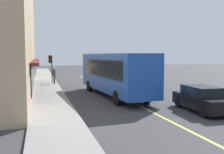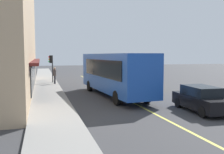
{
  "view_description": "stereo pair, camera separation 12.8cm",
  "coord_description": "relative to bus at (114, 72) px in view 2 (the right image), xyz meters",
  "views": [
    {
      "loc": [
        -22.69,
        6.41,
        3.39
      ],
      "look_at": [
        -2.99,
        0.69,
        1.6
      ],
      "focal_mm": 40.47,
      "sensor_mm": 36.0,
      "label": 1
    },
    {
      "loc": [
        -22.73,
        6.29,
        3.39
      ],
      "look_at": [
        -2.99,
        0.69,
        1.6
      ],
      "focal_mm": 40.47,
      "sensor_mm": 36.0,
      "label": 2
    }
  ],
  "objects": [
    {
      "name": "car_yellow",
      "position": [
        3.05,
        -3.85,
        -1.24
      ],
      "size": [
        4.32,
        1.9,
        1.52
      ],
      "color": "yellow",
      "rests_on": "ground"
    },
    {
      "name": "sidewalk",
      "position": [
        2.95,
        5.17,
        -1.91
      ],
      "size": [
        80.0,
        2.61,
        0.15
      ],
      "primitive_type": "cube",
      "color": "gray",
      "rests_on": "ground"
    },
    {
      "name": "ground",
      "position": [
        2.95,
        -0.51,
        -1.99
      ],
      "size": [
        120.0,
        120.0,
        0.0
      ],
      "primitive_type": "plane",
      "color": "#38383A"
    },
    {
      "name": "pedestrian_mid_block",
      "position": [
        9.27,
        4.27,
        -0.72
      ],
      "size": [
        0.34,
        0.34,
        1.85
      ],
      "color": "black",
      "rests_on": "sidewalk"
    },
    {
      "name": "car_black",
      "position": [
        -6.84,
        -3.5,
        -1.24
      ],
      "size": [
        4.39,
        2.05,
        1.52
      ],
      "color": "black",
      "rests_on": "ground"
    },
    {
      "name": "traffic_light",
      "position": [
        10.82,
        4.59,
        0.55
      ],
      "size": [
        0.3,
        0.52,
        3.2
      ],
      "color": "#2D2D33",
      "rests_on": "sidewalk"
    },
    {
      "name": "car_maroon",
      "position": [
        8.35,
        -3.29,
        -1.24
      ],
      "size": [
        4.31,
        1.88,
        1.52
      ],
      "color": "maroon",
      "rests_on": "ground"
    },
    {
      "name": "lane_centre_stripe",
      "position": [
        2.95,
        -0.51,
        -1.98
      ],
      "size": [
        36.0,
        0.16,
        0.01
      ],
      "primitive_type": "cube",
      "color": "#D8D14C",
      "rests_on": "ground"
    },
    {
      "name": "bus",
      "position": [
        0.0,
        0.0,
        0.0
      ],
      "size": [
        11.29,
        3.34,
        3.5
      ],
      "color": "#1E4CAD",
      "rests_on": "ground"
    }
  ]
}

